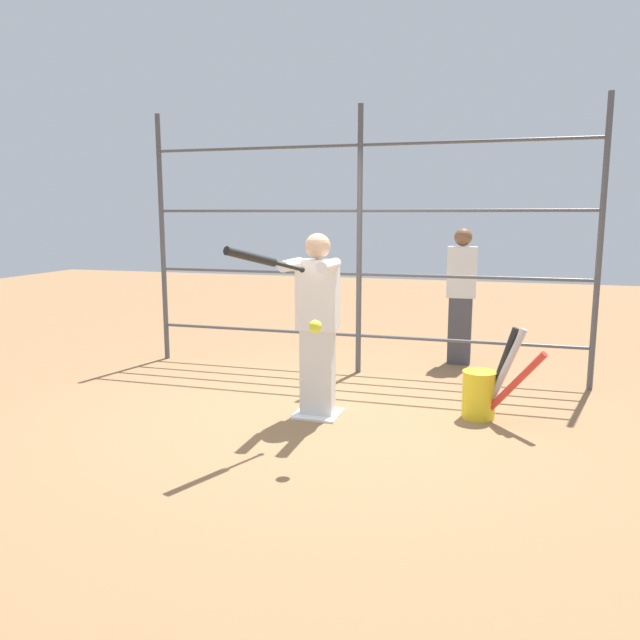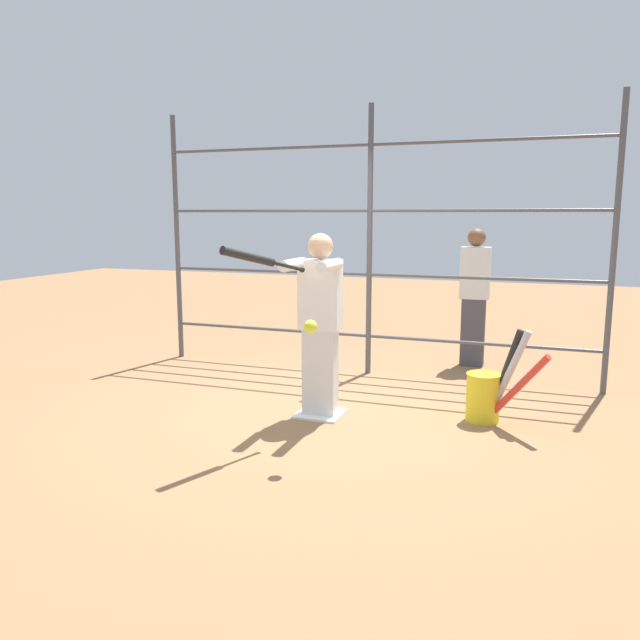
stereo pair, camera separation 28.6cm
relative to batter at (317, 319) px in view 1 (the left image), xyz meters
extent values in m
plane|color=olive|center=(0.00, -0.02, -0.88)|extent=(24.00, 24.00, 0.00)
cube|color=white|center=(0.00, -0.02, -0.87)|extent=(0.40, 0.40, 0.02)
cylinder|color=#4C4C51|center=(-2.45, -1.62, 0.60)|extent=(0.06, 0.06, 2.95)
cylinder|color=#4C4C51|center=(0.00, -1.62, 0.60)|extent=(0.06, 0.06, 2.95)
cylinder|color=#4C4C51|center=(2.45, -1.62, 0.60)|extent=(0.06, 0.06, 2.95)
cylinder|color=#4C4C51|center=(0.00, -1.62, -0.45)|extent=(4.91, 0.04, 0.04)
cylinder|color=#4C4C51|center=(0.00, -1.62, 0.25)|extent=(4.91, 0.04, 0.04)
cylinder|color=#4C4C51|center=(0.00, -1.62, 0.95)|extent=(4.91, 0.04, 0.04)
cylinder|color=#4C4C51|center=(0.00, -1.62, 1.64)|extent=(4.91, 0.04, 0.04)
cube|color=silver|center=(0.00, -0.02, -0.49)|extent=(0.30, 0.20, 0.78)
cube|color=white|center=(0.00, -0.02, 0.21)|extent=(0.37, 0.22, 0.61)
sphere|color=tan|center=(0.00, -0.02, 0.64)|extent=(0.22, 0.22, 0.22)
cylinder|color=white|center=(-0.16, 0.19, 0.49)|extent=(0.10, 0.43, 0.10)
cylinder|color=white|center=(0.16, 0.21, 0.49)|extent=(0.10, 0.43, 0.10)
sphere|color=black|center=(0.00, 0.42, 0.47)|extent=(0.05, 0.05, 0.05)
cylinder|color=black|center=(0.06, 0.56, 0.51)|extent=(0.16, 0.31, 0.10)
cylinder|color=black|center=(0.22, 0.93, 0.60)|extent=(0.26, 0.48, 0.18)
sphere|color=yellow|center=(-0.27, 0.95, 0.11)|extent=(0.10, 0.10, 0.10)
cylinder|color=yellow|center=(-1.39, -0.35, -0.67)|extent=(0.29, 0.29, 0.42)
torus|color=yellow|center=(-1.39, -0.35, -0.46)|extent=(0.30, 0.30, 0.01)
cylinder|color=#B2B2B7|center=(-1.59, -0.31, -0.44)|extent=(0.36, 0.13, 0.81)
cylinder|color=black|center=(-1.56, -0.34, -0.44)|extent=(0.29, 0.08, 0.80)
cylinder|color=red|center=(-1.67, -0.19, -0.52)|extent=(0.53, 0.32, 0.67)
cube|color=#3F3F47|center=(-1.07, -2.38, -0.48)|extent=(0.27, 0.17, 0.81)
cube|color=silver|center=(-1.07, -2.38, 0.23)|extent=(0.34, 0.18, 0.60)
sphere|color=brown|center=(-1.07, -2.38, 0.64)|extent=(0.21, 0.21, 0.21)
camera|label=1|loc=(-1.56, 5.15, 0.91)|focal=35.00mm
camera|label=2|loc=(-1.83, 5.06, 0.91)|focal=35.00mm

